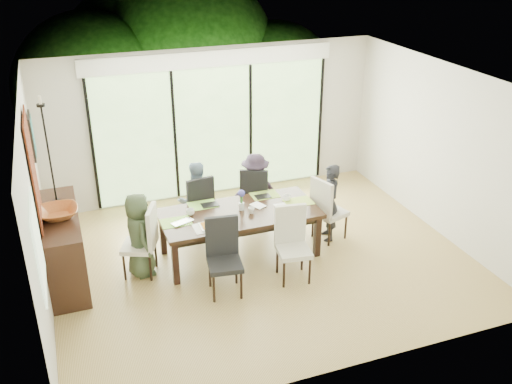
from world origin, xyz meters
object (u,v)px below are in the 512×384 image
object	(u,v)px
chair_right_end	(330,208)
chair_far_left	(196,204)
chair_far_right	(255,195)
person_far_left	(196,199)
vase	(242,206)
chair_near_left	(225,259)
cup_c	(287,198)
person_left_end	(139,235)
chair_left_end	(138,241)
bowl	(58,213)
table_top	(239,214)
laptop	(185,224)
cup_a	(190,212)
person_far_right	(255,190)
cup_b	(251,210)
chair_near_right	(294,246)
sideboard	(64,246)
person_right_end	(329,203)

from	to	relation	value
chair_right_end	chair_far_left	world-z (taller)	same
chair_far_right	person_far_left	xyz separation A→B (m)	(-1.00, -0.02, 0.09)
chair_far_left	vase	bearing A→B (deg)	112.72
chair_near_left	cup_c	bearing A→B (deg)	44.57
chair_far_left	person_left_end	size ratio (longest dim) A/B	0.85
chair_left_end	bowl	xyz separation A→B (m)	(-1.00, 0.17, 0.54)
chair_far_right	vase	bearing A→B (deg)	82.40
person_left_end	table_top	bearing A→B (deg)	-94.60
table_top	laptop	bearing A→B (deg)	-173.29
chair_left_end	cup_a	xyz separation A→B (m)	(0.80, 0.15, 0.24)
laptop	person_far_left	bearing A→B (deg)	46.79
chair_far_right	person_far_right	distance (m)	0.09
laptop	bowl	distance (m)	1.70
chair_left_end	person_far_right	bearing A→B (deg)	134.71
cup_a	bowl	size ratio (longest dim) A/B	0.23
cup_b	cup_c	xyz separation A→B (m)	(0.65, 0.20, 0.00)
chair_near_right	chair_far_right	bearing A→B (deg)	96.01
chair_right_end	vase	world-z (taller)	chair_right_end
cup_a	sideboard	xyz separation A→B (m)	(-1.80, 0.12, -0.27)
chair_far_right	cup_b	distance (m)	1.06
chair_left_end	person_right_end	distance (m)	2.98
cup_c	sideboard	xyz separation A→B (m)	(-3.30, 0.17, -0.27)
laptop	cup_c	distance (m)	1.66
laptop	cup_c	bearing A→B (deg)	-13.03
chair_right_end	vase	xyz separation A→B (m)	(-1.45, 0.05, 0.25)
chair_far_right	laptop	size ratio (longest dim) A/B	3.33
person_left_end	sideboard	size ratio (longest dim) A/B	0.70
chair_far_left	chair_near_left	bearing A→B (deg)	79.05
vase	chair_far_right	bearing A→B (deg)	57.99
chair_far_left	vase	distance (m)	0.98
chair_far_right	cup_a	world-z (taller)	chair_far_right
cup_a	cup_c	distance (m)	1.50
chair_far_left	chair_near_right	size ratio (longest dim) A/B	1.00
cup_b	bowl	distance (m)	2.68
chair_far_left	table_top	bearing A→B (deg)	108.61
table_top	cup_a	distance (m)	0.72
chair_near_right	cup_a	bearing A→B (deg)	147.31
chair_near_right	person_far_left	world-z (taller)	person_far_left
chair_far_right	bowl	size ratio (longest dim) A/B	2.00
chair_far_right	person_right_end	xyz separation A→B (m)	(0.93, -0.85, 0.09)
chair_right_end	chair_near_left	world-z (taller)	same
chair_left_end	laptop	size ratio (longest dim) A/B	3.33
chair_far_left	cup_b	bearing A→B (deg)	112.99
chair_left_end	laptop	distance (m)	0.69
chair_right_end	person_far_left	xyz separation A→B (m)	(-1.95, 0.83, 0.09)
chair_left_end	chair_near_right	bearing A→B (deg)	89.16
table_top	laptop	xyz separation A→B (m)	(-0.85, -0.10, 0.04)
cup_a	chair_far_left	bearing A→B (deg)	70.35
chair_right_end	person_far_left	world-z (taller)	person_far_left
cup_b	bowl	bearing A→B (deg)	174.17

